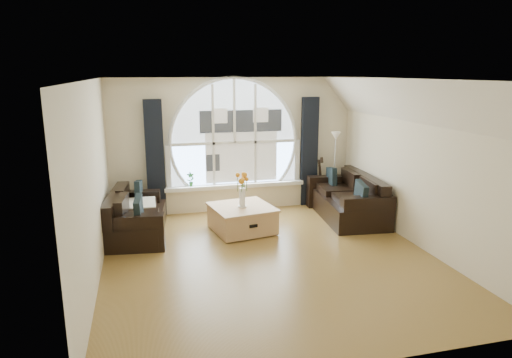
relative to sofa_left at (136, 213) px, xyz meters
name	(u,v)px	position (x,y,z in m)	size (l,w,h in m)	color
ground	(270,258)	(1.99, -1.55, -0.40)	(5.00, 5.50, 0.01)	brown
ceiling	(272,80)	(1.99, -1.55, 2.30)	(5.00, 5.50, 0.01)	silver
wall_back	(234,145)	(1.99, 1.20, 0.95)	(5.00, 0.01, 2.70)	beige
wall_front	(354,237)	(1.99, -4.30, 0.95)	(5.00, 0.01, 2.70)	beige
wall_left	(93,183)	(-0.51, -1.55, 0.95)	(0.01, 5.50, 2.70)	beige
wall_right	(420,165)	(4.49, -1.55, 0.95)	(0.01, 5.50, 2.70)	beige
attic_slope	(408,102)	(4.19, -1.55, 1.95)	(0.92, 5.50, 0.72)	silver
arched_window	(234,131)	(1.99, 1.17, 1.23)	(2.60, 0.06, 2.15)	silver
window_sill	(235,185)	(1.99, 1.10, 0.11)	(2.90, 0.22, 0.08)	white
window_frame	(234,132)	(1.99, 1.14, 1.23)	(2.76, 0.08, 2.15)	white
neighbor_house	(242,137)	(2.14, 1.15, 1.10)	(1.70, 0.02, 1.50)	silver
curtain_left	(155,159)	(0.39, 1.08, 0.75)	(0.35, 0.12, 2.30)	black
curtain_right	(309,152)	(3.59, 1.08, 0.75)	(0.35, 0.12, 2.30)	black
sofa_left	(136,213)	(0.00, 0.00, 0.00)	(0.88, 1.76, 0.78)	black
sofa_right	(347,198)	(3.98, -0.01, 0.00)	(0.96, 1.92, 0.85)	black
coffee_chest	(242,218)	(1.83, -0.25, -0.15)	(1.03, 1.03, 0.51)	tan
throw_blanket	(140,205)	(0.06, 0.16, 0.10)	(0.55, 0.55, 0.10)	silver
vase_flowers	(242,186)	(1.83, -0.30, 0.46)	(0.24, 0.24, 0.70)	white
floor_lamp	(334,170)	(4.05, 0.77, 0.40)	(0.24, 0.24, 1.60)	#B2B2B2
guitar	(319,181)	(3.80, 0.99, 0.13)	(0.36, 0.24, 1.06)	brown
potted_plant	(191,179)	(1.07, 1.10, 0.29)	(0.15, 0.10, 0.29)	#1E6023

